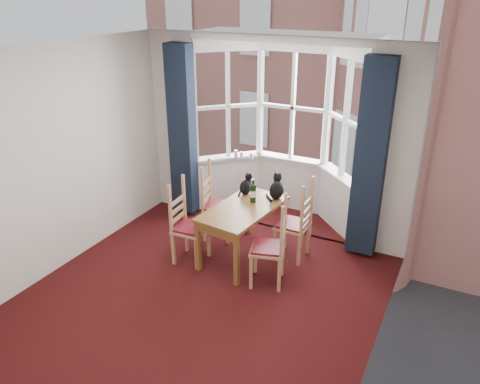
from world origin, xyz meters
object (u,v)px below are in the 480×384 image
Objects in this scene: dining_table at (243,214)px; chair_left_far at (213,207)px; chair_right_near at (275,249)px; cat_left at (246,186)px; chair_left_near at (184,227)px; cat_right at (277,189)px; candle_short at (241,155)px; candle_extra at (251,156)px; candle_tall at (236,154)px; chair_right_far at (299,227)px; wine_bottle at (253,192)px.

dining_table is 0.74m from chair_left_far.
chair_right_near is at bearing -28.71° from chair_left_far.
dining_table is 4.51× the size of cat_left.
chair_left_far is at bearing 88.83° from chair_left_near.
cat_left reaches higher than chair_right_near.
chair_left_far is 1.00× the size of chair_right_near.
cat_left is (-0.78, 0.79, 0.38)m from chair_right_near.
chair_right_near is 2.56× the size of cat_right.
cat_left reaches higher than candle_short.
cat_left is (-0.16, 0.42, 0.22)m from dining_table.
candle_short is at bearing 117.63° from dining_table.
candle_short is (-0.72, 1.38, 0.28)m from dining_table.
candle_short is at bearing 91.78° from chair_left_near.
cat_left is at bearing -68.16° from candle_extra.
candle_extra reaches higher than candle_short.
cat_left is at bearing 111.64° from dining_table.
candle_short is (0.08, 0.03, -0.01)m from candle_tall.
candle_short is 0.16m from candle_extra.
candle_short reaches higher than chair_left_near.
dining_table is 13.62× the size of candle_extra.
dining_table is at bearing -120.03° from cat_right.
candle_extra is (-1.23, 1.09, 0.45)m from chair_right_far.
candle_extra is at bearing 111.84° from cat_left.
chair_left_near is 1.83m from candle_short.
dining_table is 1.59m from candle_tall.
cat_right is 3.60× the size of candle_extra.
candle_tall reaches higher than candle_short.
chair_left_far is at bearing -170.90° from cat_right.
cat_right is 3.64× the size of candle_short.
chair_right_near is at bearing -56.43° from candle_extra.
chair_left_near is at bearing -88.22° from candle_short.
chair_left_far is 1.02m from cat_right.
candle_short is at bearing 127.38° from chair_right_near.
chair_right_near is 1.00m from cat_right.
candle_tall reaches higher than dining_table.
cat_right is 1.34m from candle_short.
chair_right_far is at bearing 8.15° from wine_bottle.
wine_bottle is at bearing -8.93° from chair_left_far.
candle_tall is at bearing 140.71° from cat_right.
candle_extra is at bearing 86.58° from chair_left_near.
cat_right is at bearing 157.82° from chair_right_far.
cat_right is 2.88× the size of candle_tall.
chair_right_near is 0.68m from chair_right_far.
candle_tall is (-0.64, 0.93, 0.08)m from cat_left.
wine_bottle reaches higher than candle_short.
candle_short is at bearing 93.78° from chair_left_far.
candle_extra reaches higher than chair_left_near.
chair_right_near and chair_right_far have the same top height.
candle_extra is at bearing 111.79° from dining_table.
cat_right reaches higher than cat_left.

